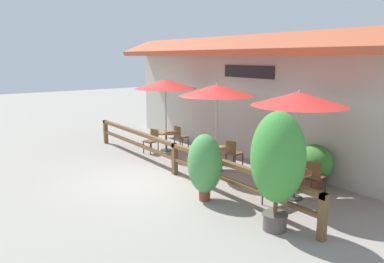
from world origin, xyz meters
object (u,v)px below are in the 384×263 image
chair_far_streetside (276,185)px  dining_table_near (166,136)px  chair_near_streetside (152,140)px  chair_near_wallside (180,136)px  dining_table_far (295,177)px  patio_umbrella_middle (217,90)px  potted_plant_broad_leaf (205,164)px  potted_plant_entrance_palm (314,164)px  chair_far_wallside (315,175)px  patio_umbrella_far (299,99)px  chair_middle_streetside (200,158)px  dining_table_middle (216,153)px  potted_plant_tall_tropical (278,160)px  chair_middle_wallside (233,152)px  patio_umbrella_near (165,84)px

chair_far_streetside → dining_table_near: bearing=171.7°
chair_near_streetside → chair_near_wallside: bearing=77.9°
dining_table_far → patio_umbrella_middle: bearing=-178.8°
potted_plant_broad_leaf → potted_plant_entrance_palm: (0.94, 3.05, -0.30)m
chair_far_wallside → potted_plant_entrance_palm: size_ratio=0.75×
dining_table_far → chair_far_streetside: bearing=-88.6°
chair_near_streetside → patio_umbrella_far: bearing=-6.2°
chair_middle_streetside → chair_near_wallside: bearing=143.8°
patio_umbrella_far → patio_umbrella_middle: bearing=-178.8°
patio_umbrella_middle → potted_plant_entrance_palm: 3.51m
chair_near_wallside → chair_middle_streetside: (3.07, -1.36, 0.00)m
chair_near_wallside → chair_middle_streetside: 3.36m
patio_umbrella_middle → chair_far_wallside: 3.75m
dining_table_middle → potted_plant_tall_tropical: potted_plant_tall_tropical is taller
chair_middle_wallside → potted_plant_tall_tropical: size_ratio=0.35×
chair_near_streetside → potted_plant_entrance_palm: (5.73, 1.77, 0.12)m
chair_near_streetside → chair_far_wallside: 6.25m
potted_plant_broad_leaf → potted_plant_entrance_palm: size_ratio=1.43×
dining_table_near → potted_plant_entrance_palm: bearing=11.3°
dining_table_middle → chair_far_wallside: bearing=13.7°
chair_far_streetside → patio_umbrella_far: bearing=89.9°
dining_table_near → chair_middle_wallside: bearing=10.4°
patio_umbrella_far → dining_table_far: bearing=180.0°
chair_near_streetside → dining_table_near: bearing=79.0°
patio_umbrella_far → chair_middle_wallside: bearing=168.4°
dining_table_near → dining_table_far: 6.03m
patio_umbrella_near → chair_middle_wallside: size_ratio=3.10×
patio_umbrella_near → potted_plant_tall_tropical: 7.21m
patio_umbrella_far → dining_table_near: bearing=179.8°
dining_table_near → chair_far_wallside: chair_far_wallside is taller
chair_near_wallside → chair_far_streetside: (6.03, -1.33, 0.00)m
patio_umbrella_near → dining_table_near: bearing=-45.0°
dining_table_middle → potted_plant_entrance_palm: 2.97m
patio_umbrella_far → chair_far_streetside: size_ratio=3.10×
chair_near_wallside → potted_plant_entrance_palm: bearing=-176.3°
chair_middle_wallside → chair_near_streetside: bearing=13.4°
dining_table_middle → chair_middle_streetside: (0.04, -0.66, -0.07)m
chair_near_streetside → chair_middle_streetside: same height
patio_umbrella_near → chair_middle_streetside: (3.09, -0.75, -2.00)m
dining_table_far → potted_plant_tall_tropical: size_ratio=0.33×
chair_far_wallside → patio_umbrella_middle: bearing=1.1°
chair_middle_wallside → potted_plant_entrance_palm: bearing=-175.2°
patio_umbrella_near → dining_table_far: patio_umbrella_near is taller
dining_table_far → chair_far_wallside: size_ratio=0.93×
chair_middle_wallside → chair_far_wallside: size_ratio=1.00×
chair_near_wallside → chair_far_wallside: same height
potted_plant_tall_tropical → patio_umbrella_middle: bearing=157.0°
patio_umbrella_near → chair_middle_wallside: 3.74m
chair_near_wallside → potted_plant_entrance_palm: (5.73, 0.53, 0.12)m
dining_table_near → potted_plant_broad_leaf: potted_plant_broad_leaf is taller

